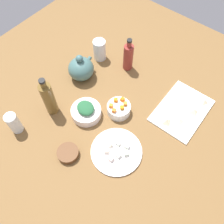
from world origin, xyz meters
The scene contains 30 objects.
tabletop centered at (0.00, 0.00, 1.50)cm, with size 190.00×190.00×3.00cm, color brown.
cutting_board centered at (26.01, -26.47, 3.50)cm, with size 32.14×22.94×1.00cm, color white.
plate_tofu centered at (-13.82, -13.83, 3.60)cm, with size 24.63×24.63×1.20cm, color white.
bowl_greens centered at (-7.25, 11.23, 5.51)cm, with size 15.45×15.45×5.01cm, color white.
bowl_carrots centered at (4.75, -0.70, 5.73)cm, with size 12.21×12.21×5.46cm, color white.
bowl_small_side centered at (-29.12, 3.30, 4.53)cm, with size 10.31×10.31×3.06cm, color #593319.
teapot centered at (10.54, 30.65, 9.58)cm, with size 16.05×14.28×16.39cm.
bottle_0 centered at (-16.17, 27.14, 13.78)cm, with size 6.09×6.09×25.03cm.
bottle_1 centered at (32.44, 14.28, 11.87)cm, with size 5.55×5.55×21.22cm.
drinking_glass_0 centered at (-35.29, 32.76, 9.18)cm, with size 5.86×5.86×12.37cm, color white.
drinking_glass_1 centered at (28.24, 32.13, 9.35)cm, with size 7.42×7.42×12.71cm, color white.
carrot_cube_0 centered at (6.15, 2.51, 9.36)cm, with size 1.80×1.80×1.80cm, color orange.
carrot_cube_1 centered at (4.49, -2.84, 9.36)cm, with size 1.80×1.80×1.80cm, color orange.
carrot_cube_2 centered at (1.94, 2.25, 9.36)cm, with size 1.80×1.80×1.80cm, color orange.
carrot_cube_3 centered at (7.37, -2.74, 9.36)cm, with size 1.80×1.80×1.80cm, color orange.
carrot_cube_4 centered at (0.62, -0.80, 9.36)cm, with size 1.80×1.80×1.80cm, color orange.
carrot_cube_5 centered at (8.66, 0.49, 9.36)cm, with size 1.80×1.80×1.80cm, color orange.
chopped_greens_mound centered at (-7.25, 11.23, 9.63)cm, with size 9.57×8.22×3.23cm, color #265F37.
tofu_cube_0 centered at (-16.97, -10.28, 5.30)cm, with size 2.20×2.20×2.20cm, color silver.
tofu_cube_1 centered at (-15.28, -16.14, 5.30)cm, with size 2.20×2.20×2.20cm, color white.
tofu_cube_2 centered at (-10.45, -12.09, 5.30)cm, with size 2.20×2.20×2.20cm, color white.
tofu_cube_3 centered at (-18.75, -14.39, 5.30)cm, with size 2.20×2.20×2.20cm, color white.
tofu_cube_4 centered at (-13.46, -9.45, 5.30)cm, with size 2.20×2.20×2.20cm, color white.
tofu_cube_5 centered at (-9.02, -16.49, 5.30)cm, with size 2.20×2.20×2.20cm, color white.
tofu_cube_6 centered at (-12.19, -18.33, 5.30)cm, with size 2.20×2.20×2.20cm, color white.
dumpling_0 centered at (29.97, -19.68, 5.03)cm, with size 4.04×3.80×2.07cm, color beige.
dumpling_1 centered at (37.61, -32.97, 5.20)cm, with size 4.09×3.87×2.39cm, color beige.
dumpling_2 centered at (18.99, -28.28, 5.06)cm, with size 5.40×4.96×2.12cm, color beige.
dumpling_3 centered at (28.36, -31.63, 5.39)cm, with size 4.45×4.44×2.77cm, color beige.
dumpling_4 centered at (14.54, -24.00, 5.43)cm, with size 4.18×4.09×2.87cm, color beige.
Camera 1 is at (-48.85, -39.23, 111.67)cm, focal length 38.52 mm.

